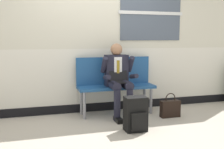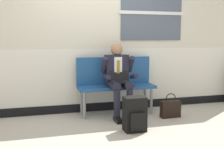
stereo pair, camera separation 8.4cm
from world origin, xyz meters
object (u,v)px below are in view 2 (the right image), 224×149
(bench_with_person, at_px, (115,81))
(handbag, at_px, (170,109))
(person_seated, at_px, (119,77))
(backpack, at_px, (135,114))

(bench_with_person, relative_size, handbag, 3.26)
(person_seated, bearing_deg, backpack, -89.57)
(backpack, bearing_deg, handbag, 30.30)
(bench_with_person, height_order, handbag, bench_with_person)
(person_seated, bearing_deg, bench_with_person, 90.00)
(bench_with_person, xyz_separation_m, handbag, (0.84, -0.53, -0.44))
(bench_with_person, distance_m, backpack, 1.07)
(backpack, bearing_deg, bench_with_person, 90.34)
(bench_with_person, relative_size, backpack, 2.70)
(person_seated, xyz_separation_m, backpack, (0.01, -0.81, -0.43))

